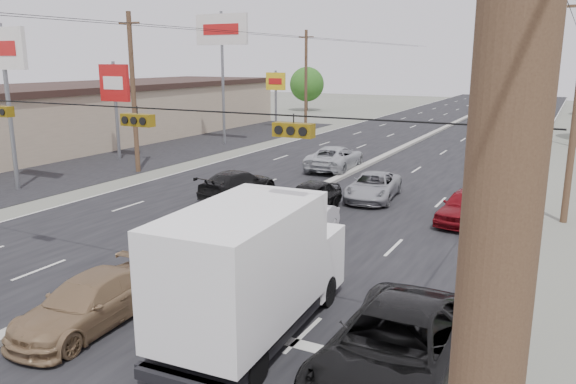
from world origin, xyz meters
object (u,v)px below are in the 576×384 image
(pole_sign_billboard, at_px, (222,38))
(queue_car_e, at_px, (466,206))
(queue_car_a, at_px, (310,198))
(oncoming_far, at_px, (335,158))
(queue_car_b, at_px, (311,224))
(red_sedan, at_px, (265,240))
(pole_sign_mid, at_px, (115,88))
(box_truck, at_px, (254,269))
(tan_sedan, at_px, (88,303))
(queue_car_c, at_px, (373,187))
(black_suv, at_px, (395,349))
(utility_pole_left_b, at_px, (133,92))
(oncoming_near, at_px, (238,184))
(tree_left_far, at_px, (307,84))
(pole_sign_far, at_px, (276,86))
(pole_sign_near, at_px, (4,62))
(utility_pole_left_c, at_px, (306,80))

(pole_sign_billboard, distance_m, queue_car_e, 28.80)
(queue_car_a, height_order, oncoming_far, oncoming_far)
(oncoming_far, bearing_deg, queue_car_b, 105.47)
(red_sedan, height_order, queue_car_a, queue_car_a)
(pole_sign_billboard, relative_size, queue_car_e, 2.49)
(pole_sign_mid, height_order, red_sedan, pole_sign_mid)
(box_truck, distance_m, red_sedan, 6.07)
(pole_sign_billboard, height_order, queue_car_b, pole_sign_billboard)
(tan_sedan, xyz_separation_m, oncoming_far, (-2.80, 23.78, 0.10))
(tan_sedan, bearing_deg, queue_car_c, 80.14)
(black_suv, xyz_separation_m, queue_car_b, (-6.10, 8.53, -0.21))
(utility_pole_left_b, height_order, queue_car_b, utility_pole_left_b)
(oncoming_near, bearing_deg, box_truck, 129.27)
(box_truck, bearing_deg, tree_left_far, 111.19)
(red_sedan, bearing_deg, oncoming_near, 123.96)
(utility_pole_left_b, relative_size, tree_left_far, 1.63)
(tan_sedan, bearing_deg, black_suv, 5.30)
(queue_car_a, bearing_deg, queue_car_e, 15.60)
(black_suv, distance_m, queue_car_c, 17.19)
(red_sedan, bearing_deg, queue_car_b, 73.51)
(pole_sign_mid, bearing_deg, pole_sign_billboard, 75.96)
(utility_pole_left_b, xyz_separation_m, pole_sign_far, (-3.50, 25.00, -0.70))
(black_suv, distance_m, queue_car_b, 10.49)
(box_truck, bearing_deg, queue_car_c, 94.52)
(pole_sign_mid, distance_m, red_sedan, 24.35)
(pole_sign_far, xyz_separation_m, queue_car_a, (17.69, -28.87, -3.66))
(queue_car_b, height_order, oncoming_near, oncoming_near)
(pole_sign_far, relative_size, queue_car_c, 1.22)
(pole_sign_near, height_order, black_suv, pole_sign_near)
(utility_pole_left_b, distance_m, oncoming_far, 13.58)
(black_suv, bearing_deg, queue_car_e, 94.13)
(queue_car_a, height_order, queue_car_e, queue_car_e)
(pole_sign_near, height_order, queue_car_e, pole_sign_near)
(red_sedan, distance_m, oncoming_far, 17.35)
(tan_sedan, distance_m, queue_car_a, 13.39)
(queue_car_c, height_order, oncoming_far, oncoming_far)
(box_truck, bearing_deg, queue_car_a, 105.36)
(queue_car_a, bearing_deg, utility_pole_left_b, 166.42)
(queue_car_e, bearing_deg, queue_car_b, -126.35)
(tree_left_far, distance_m, queue_car_c, 51.81)
(box_truck, height_order, oncoming_far, box_truck)
(box_truck, distance_m, queue_car_b, 8.40)
(utility_pole_left_b, relative_size, utility_pole_left_c, 1.00)
(oncoming_near, bearing_deg, pole_sign_near, 23.70)
(box_truck, height_order, queue_car_e, box_truck)
(pole_sign_far, relative_size, oncoming_near, 1.20)
(queue_car_b, distance_m, queue_car_e, 7.42)
(queue_car_b, height_order, queue_car_c, queue_car_c)
(pole_sign_mid, bearing_deg, oncoming_near, -22.87)
(queue_car_e, bearing_deg, queue_car_a, -158.95)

